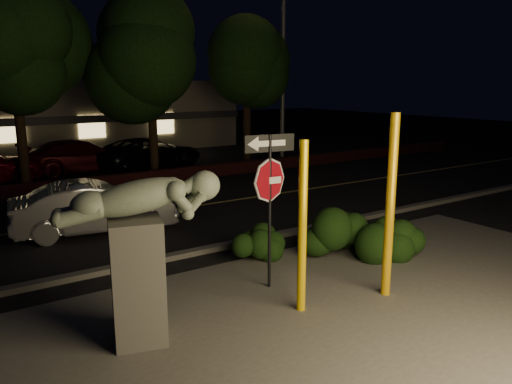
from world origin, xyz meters
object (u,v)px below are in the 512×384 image
(parked_car_dark, at_px, (148,153))
(signpost, at_px, (270,181))
(yellow_pole_left, at_px, (302,228))
(sculpture, at_px, (139,241))
(yellow_pole_right, at_px, (390,207))
(parked_car_darkred, at_px, (81,156))
(silver_sedan, at_px, (95,208))
(streetlight, at_px, (279,35))

(parked_car_dark, bearing_deg, signpost, 154.89)
(yellow_pole_left, height_order, sculpture, yellow_pole_left)
(yellow_pole_right, distance_m, parked_car_dark, 15.96)
(sculpture, height_order, parked_car_darkred, sculpture)
(yellow_pole_left, height_order, yellow_pole_right, yellow_pole_right)
(yellow_pole_right, height_order, parked_car_darkred, yellow_pole_right)
(yellow_pole_left, distance_m, yellow_pole_right, 1.77)
(yellow_pole_left, xyz_separation_m, sculpture, (-2.65, 0.54, 0.11))
(silver_sedan, bearing_deg, parked_car_darkred, -4.65)
(parked_car_darkred, distance_m, parked_car_dark, 2.93)
(yellow_pole_left, distance_m, parked_car_dark, 15.88)
(yellow_pole_left, distance_m, silver_sedan, 6.85)
(streetlight, bearing_deg, signpost, -111.23)
(yellow_pole_right, bearing_deg, parked_car_darkred, 93.94)
(yellow_pole_right, xyz_separation_m, parked_car_dark, (1.75, 15.84, -0.98))
(yellow_pole_right, xyz_separation_m, sculpture, (-4.37, 0.91, -0.09))
(sculpture, relative_size, parked_car_darkred, 0.52)
(yellow_pole_left, xyz_separation_m, signpost, (0.12, 1.12, 0.61))
(signpost, height_order, silver_sedan, signpost)
(silver_sedan, xyz_separation_m, parked_car_darkred, (2.17, 9.42, 0.05))
(parked_car_darkred, bearing_deg, streetlight, -112.93)
(parked_car_darkred, relative_size, parked_car_dark, 0.98)
(signpost, bearing_deg, streetlight, 60.99)
(streetlight, bearing_deg, yellow_pole_left, -109.10)
(sculpture, height_order, parked_car_dark, sculpture)
(parked_car_darkred, bearing_deg, parked_car_dark, -102.28)
(yellow_pole_left, xyz_separation_m, yellow_pole_right, (1.72, -0.36, 0.20))
(streetlight, xyz_separation_m, parked_car_darkred, (-8.25, 3.30, -5.27))
(streetlight, bearing_deg, sculpture, -117.63)
(signpost, xyz_separation_m, parked_car_darkred, (0.47, 14.92, -1.38))
(silver_sedan, height_order, parked_car_dark, parked_car_dark)
(yellow_pole_right, height_order, signpost, yellow_pole_right)
(yellow_pole_left, height_order, parked_car_darkred, yellow_pole_left)
(sculpture, xyz_separation_m, parked_car_dark, (6.12, 14.93, -0.89))
(yellow_pole_right, xyz_separation_m, streetlight, (7.13, 13.10, 4.31))
(sculpture, distance_m, silver_sedan, 6.23)
(yellow_pole_left, height_order, signpost, yellow_pole_left)
(yellow_pole_left, bearing_deg, parked_car_darkred, 87.88)
(yellow_pole_right, distance_m, parked_car_darkred, 16.47)
(silver_sedan, relative_size, parked_car_dark, 0.81)
(parked_car_darkred, bearing_deg, silver_sedan, 165.86)
(silver_sedan, bearing_deg, signpost, -154.46)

